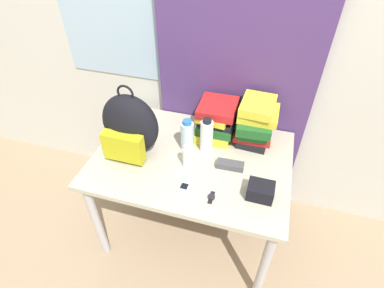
{
  "coord_description": "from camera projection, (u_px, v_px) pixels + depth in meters",
  "views": [
    {
      "loc": [
        0.35,
        -0.8,
        1.88
      ],
      "look_at": [
        0.0,
        0.4,
        0.8
      ],
      "focal_mm": 28.0,
      "sensor_mm": 36.0,
      "label": 1
    }
  ],
  "objects": [
    {
      "name": "cell_phone",
      "position": [
        184.0,
        187.0,
        1.54
      ],
      "size": [
        0.05,
        0.09,
        0.02
      ],
      "color": "#B7BCC6",
      "rests_on": "desk"
    },
    {
      "name": "sunglasses_case",
      "position": [
        230.0,
        165.0,
        1.64
      ],
      "size": [
        0.15,
        0.06,
        0.04
      ],
      "color": "#47474C",
      "rests_on": "desk"
    },
    {
      "name": "backpack",
      "position": [
        130.0,
        126.0,
        1.65
      ],
      "size": [
        0.32,
        0.23,
        0.43
      ],
      "color": "black",
      "rests_on": "desk"
    },
    {
      "name": "book_stack_left",
      "position": [
        216.0,
        120.0,
        1.81
      ],
      "size": [
        0.24,
        0.27,
        0.22
      ],
      "color": "yellow",
      "rests_on": "desk"
    },
    {
      "name": "wristwatch",
      "position": [
        211.0,
        197.0,
        1.49
      ],
      "size": [
        0.04,
        0.08,
        0.01
      ],
      "color": "black",
      "rests_on": "desk"
    },
    {
      "name": "sports_bottle",
      "position": [
        207.0,
        136.0,
        1.7
      ],
      "size": [
        0.07,
        0.07,
        0.22
      ],
      "color": "white",
      "rests_on": "desk"
    },
    {
      "name": "camera_pouch",
      "position": [
        260.0,
        191.0,
        1.48
      ],
      "size": [
        0.13,
        0.11,
        0.08
      ],
      "color": "black",
      "rests_on": "desk"
    },
    {
      "name": "ground_plane",
      "position": [
        174.0,
        279.0,
        1.89
      ],
      "size": [
        12.0,
        12.0,
        0.0
      ],
      "primitive_type": "plane",
      "color": "#9E8466"
    },
    {
      "name": "curtain_blue",
      "position": [
        238.0,
        38.0,
        1.64
      ],
      "size": [
        0.95,
        0.04,
        2.5
      ],
      "color": "#4C336B",
      "rests_on": "ground_plane"
    },
    {
      "name": "sunscreen_bottle",
      "position": [
        187.0,
        157.0,
        1.62
      ],
      "size": [
        0.04,
        0.04,
        0.15
      ],
      "color": "white",
      "rests_on": "desk"
    },
    {
      "name": "wall_back",
      "position": [
        215.0,
        31.0,
        1.71
      ],
      "size": [
        6.0,
        0.06,
        2.5
      ],
      "color": "beige",
      "rests_on": "ground_plane"
    },
    {
      "name": "water_bottle",
      "position": [
        187.0,
        136.0,
        1.71
      ],
      "size": [
        0.08,
        0.08,
        0.21
      ],
      "color": "silver",
      "rests_on": "desk"
    },
    {
      "name": "book_stack_center",
      "position": [
        255.0,
        122.0,
        1.74
      ],
      "size": [
        0.23,
        0.29,
        0.28
      ],
      "color": "black",
      "rests_on": "desk"
    },
    {
      "name": "desk",
      "position": [
        192.0,
        168.0,
        1.77
      ],
      "size": [
        1.11,
        0.79,
        0.7
      ],
      "color": "#B7B299",
      "rests_on": "ground_plane"
    }
  ]
}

